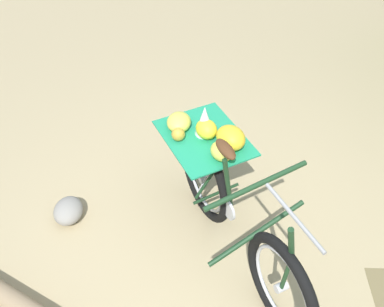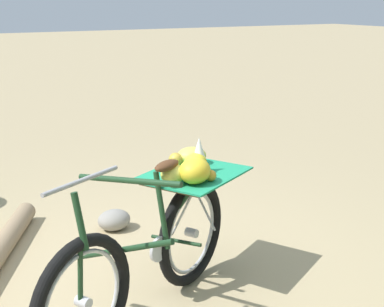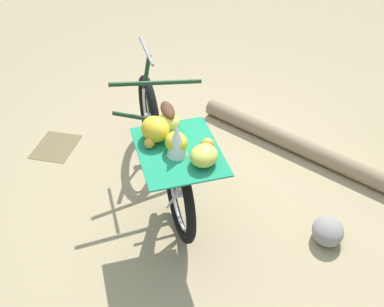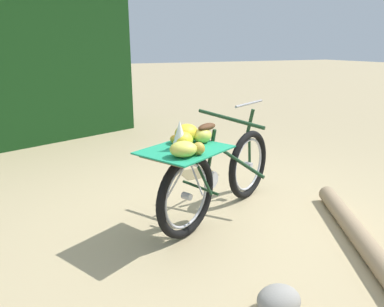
% 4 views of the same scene
% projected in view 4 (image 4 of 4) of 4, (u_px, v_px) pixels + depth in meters
% --- Properties ---
extents(ground_plane, '(60.00, 60.00, 0.00)m').
position_uv_depth(ground_plane, '(232.00, 219.00, 3.42)').
color(ground_plane, tan).
extents(bicycle, '(1.71, 1.10, 1.03)m').
position_uv_depth(bicycle, '(213.00, 169.00, 3.28)').
color(bicycle, black).
rests_on(bicycle, ground_plane).
extents(fallen_log, '(1.06, 1.83, 0.16)m').
position_uv_depth(fallen_log, '(364.00, 242.00, 2.86)').
color(fallen_log, '#937A5B').
rests_on(fallen_log, ground_plane).
extents(path_stone, '(0.28, 0.23, 0.18)m').
position_uv_depth(path_stone, '(279.00, 301.00, 2.20)').
color(path_stone, gray).
rests_on(path_stone, ground_plane).
extents(leaf_litter_patch, '(0.44, 0.36, 0.01)m').
position_uv_depth(leaf_litter_patch, '(198.00, 173.00, 4.64)').
color(leaf_litter_patch, olive).
rests_on(leaf_litter_patch, ground_plane).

